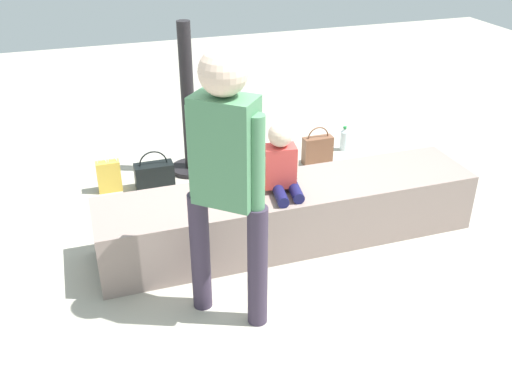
% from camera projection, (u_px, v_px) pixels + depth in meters
% --- Properties ---
extents(ground_plane, '(12.00, 12.00, 0.00)m').
position_uv_depth(ground_plane, '(289.00, 239.00, 4.05)').
color(ground_plane, '#AAA596').
extents(concrete_ledge, '(2.64, 0.56, 0.42)m').
position_uv_depth(concrete_ledge, '(289.00, 214.00, 3.95)').
color(concrete_ledge, gray).
rests_on(concrete_ledge, ground_plane).
extents(child_seated, '(0.28, 0.33, 0.48)m').
position_uv_depth(child_seated, '(281.00, 163.00, 3.70)').
color(child_seated, '#171749').
rests_on(child_seated, concrete_ledge).
extents(adult_standing, '(0.38, 0.36, 1.59)m').
position_uv_depth(adult_standing, '(226.00, 168.00, 2.91)').
color(adult_standing, '#372C3F').
rests_on(adult_standing, ground_plane).
extents(cake_plate, '(0.22, 0.22, 0.07)m').
position_uv_depth(cake_plate, '(246.00, 199.00, 3.66)').
color(cake_plate, yellow).
rests_on(cake_plate, concrete_ledge).
extents(gift_bag, '(0.19, 0.08, 0.30)m').
position_uv_depth(gift_bag, '(109.00, 176.00, 4.62)').
color(gift_bag, gold).
rests_on(gift_bag, ground_plane).
extents(railing_post, '(0.36, 0.36, 1.30)m').
position_uv_depth(railing_post, '(189.00, 117.00, 4.78)').
color(railing_post, black).
rests_on(railing_post, ground_plane).
extents(water_bottle_near_gift, '(0.07, 0.07, 0.24)m').
position_uv_depth(water_bottle_near_gift, '(344.00, 139.00, 5.35)').
color(water_bottle_near_gift, silver).
rests_on(water_bottle_near_gift, ground_plane).
extents(party_cup_red, '(0.09, 0.09, 0.11)m').
position_uv_depth(party_cup_red, '(137.00, 222.00, 4.15)').
color(party_cup_red, red).
rests_on(party_cup_red, ground_plane).
extents(cake_box_white, '(0.31, 0.30, 0.11)m').
position_uv_depth(cake_box_white, '(233.00, 181.00, 4.71)').
color(cake_box_white, white).
rests_on(cake_box_white, ground_plane).
extents(handbag_black_leather, '(0.32, 0.14, 0.33)m').
position_uv_depth(handbag_black_leather, '(154.00, 175.00, 4.69)').
color(handbag_black_leather, black).
rests_on(handbag_black_leather, ground_plane).
extents(handbag_brown_canvas, '(0.27, 0.10, 0.35)m').
position_uv_depth(handbag_brown_canvas, '(317.00, 150.00, 5.08)').
color(handbag_brown_canvas, brown).
rests_on(handbag_brown_canvas, ground_plane).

